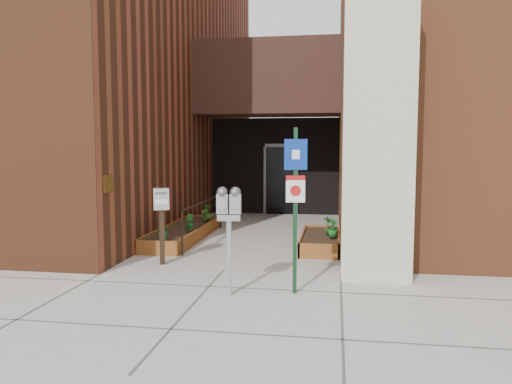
% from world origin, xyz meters
% --- Properties ---
extents(ground, '(80.00, 80.00, 0.00)m').
position_xyz_m(ground, '(0.00, 0.00, 0.00)').
color(ground, '#9E9991').
rests_on(ground, ground).
extents(architecture, '(20.00, 14.60, 10.00)m').
position_xyz_m(architecture, '(-0.18, 6.89, 4.98)').
color(architecture, brown).
rests_on(architecture, ground).
extents(planter_left, '(0.90, 3.60, 0.30)m').
position_xyz_m(planter_left, '(-1.55, 2.70, 0.13)').
color(planter_left, brown).
rests_on(planter_left, ground).
extents(planter_right, '(0.80, 2.20, 0.30)m').
position_xyz_m(planter_right, '(1.60, 2.20, 0.13)').
color(planter_right, brown).
rests_on(planter_right, ground).
extents(handrail, '(0.04, 3.34, 0.90)m').
position_xyz_m(handrail, '(-1.05, 2.65, 0.75)').
color(handrail, black).
rests_on(handrail, ground).
extents(parking_meter, '(0.36, 0.18, 1.58)m').
position_xyz_m(parking_meter, '(0.40, -1.37, 1.22)').
color(parking_meter, '#969699').
rests_on(parking_meter, ground).
extents(sign_post, '(0.33, 0.10, 2.41)m').
position_xyz_m(sign_post, '(1.33, -1.14, 1.48)').
color(sign_post, '#12341C').
rests_on(sign_post, ground).
extents(payment_dropbox, '(0.33, 0.28, 1.39)m').
position_xyz_m(payment_dropbox, '(-1.20, 0.28, 1.00)').
color(payment_dropbox, black).
rests_on(payment_dropbox, ground).
extents(shrub_left_a, '(0.42, 0.42, 0.33)m').
position_xyz_m(shrub_left_a, '(-1.47, 1.10, 0.47)').
color(shrub_left_a, '#164F1C').
rests_on(shrub_left_a, planter_left).
extents(shrub_left_b, '(0.28, 0.28, 0.36)m').
position_xyz_m(shrub_left_b, '(-1.25, 2.16, 0.48)').
color(shrub_left_b, '#1A5D1E').
rests_on(shrub_left_b, planter_left).
extents(shrub_left_c, '(0.28, 0.28, 0.40)m').
position_xyz_m(shrub_left_c, '(-1.25, 3.68, 0.50)').
color(shrub_left_c, '#285919').
rests_on(shrub_left_c, planter_left).
extents(shrub_left_d, '(0.24, 0.24, 0.32)m').
position_xyz_m(shrub_left_d, '(-1.25, 3.39, 0.46)').
color(shrub_left_d, '#295F1B').
rests_on(shrub_left_d, planter_left).
extents(shrub_right_a, '(0.29, 0.29, 0.37)m').
position_xyz_m(shrub_right_a, '(1.85, 1.86, 0.49)').
color(shrub_right_a, '#1A5D20').
rests_on(shrub_right_a, planter_right).
extents(shrub_right_b, '(0.26, 0.26, 0.38)m').
position_xyz_m(shrub_right_b, '(1.75, 2.21, 0.49)').
color(shrub_right_b, '#255C1A').
rests_on(shrub_right_b, planter_right).
extents(shrub_right_c, '(0.37, 0.37, 0.31)m').
position_xyz_m(shrub_right_c, '(1.85, 2.31, 0.45)').
color(shrub_right_c, '#245B1A').
rests_on(shrub_right_c, planter_right).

